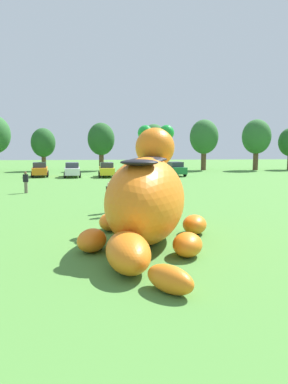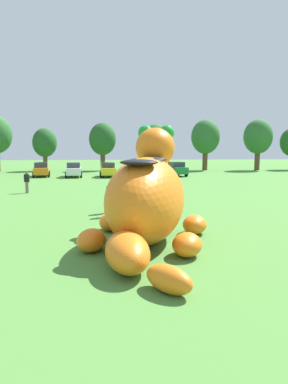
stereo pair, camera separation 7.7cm
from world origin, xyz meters
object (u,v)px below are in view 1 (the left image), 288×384
Objects in this scene: car_yellow at (107,170)px; car_black at (139,169)px; giant_inflatable_creature at (146,199)px; spectator_mid_field at (112,200)px; car_orange at (40,169)px; car_white at (72,170)px; spectator_near_inflatable at (109,198)px; spectator_wandering at (163,175)px; car_green at (175,169)px; spectator_by_cars at (26,182)px.

car_yellow is 0.98× the size of car_black.
spectator_mid_field is (-1.37, 5.35, -0.85)m from giant_inflatable_creature.
car_yellow is 3.95m from car_black.
spectator_mid_field is (8.82, -25.31, -0.01)m from car_orange.
spectator_near_inflatable is (4.74, -23.47, -0.01)m from car_white.
spectator_wandering is (1.74, -8.92, -0.01)m from car_black.
giant_inflatable_creature is 2.17× the size of car_black.
car_green is at bearing 5.87° from car_yellow.
car_green is (6.14, 30.59, -0.84)m from giant_inflatable_creature.
car_black is 23.96m from spectator_near_inflatable.
car_black is at bearing -2.74° from car_orange.
car_black is 0.99× the size of car_green.
car_white reaches higher than spectator_by_cars.
car_orange is at bearing 177.26° from car_black.
car_green reaches higher than spectator_by_cars.
spectator_by_cars is at bearing -153.48° from spectator_wandering.
car_yellow reaches higher than spectator_by_cars.
car_yellow is at bearing 94.23° from giant_inflatable_creature.
spectator_mid_field is at bearing -70.78° from car_orange.
spectator_near_inflatable is 15.64m from spectator_wandering.
car_yellow is 8.38m from car_green.
car_white is 12.43m from car_green.
giant_inflatable_creature is 29.83m from car_yellow.
car_yellow is 2.46× the size of spectator_mid_field.
spectator_near_inflatable is at bearing -97.83° from car_black.
car_black is at bearing 82.84° from spectator_mid_field.
car_white is at bearing -12.05° from car_orange.
spectator_mid_field is at bearing -107.04° from spectator_wandering.
car_black and car_green have the same top height.
car_orange and car_yellow have the same top height.
spectator_by_cars is (1.97, -15.33, -0.01)m from car_orange.
spectator_near_inflatable is at bearing 103.50° from giant_inflatable_creature.
giant_inflatable_creature reaches higher than spectator_near_inflatable.
car_white and car_green have the same top height.
car_black is (8.01, 0.27, 0.00)m from car_white.
car_white is at bearing 138.42° from spectator_wandering.
spectator_by_cars is at bearing -112.69° from car_yellow.
car_orange is 2.52× the size of spectator_wandering.
giant_inflatable_creature reaches higher than spectator_mid_field.
spectator_near_inflatable is at bearing -78.58° from car_white.
car_yellow and car_black have the same top height.
car_yellow is at bearing 123.54° from spectator_wandering.
giant_inflatable_creature is 21.47m from spectator_wandering.
car_white is at bearing 101.87° from giant_inflatable_creature.
spectator_mid_field is (4.90, -24.47, -0.01)m from car_white.
car_yellow is 2.46× the size of spectator_wandering.
car_green is at bearing 72.46° from spectator_near_inflatable.
car_yellow is 23.40m from spectator_near_inflatable.
spectator_near_inflatable is 1.00× the size of spectator_wandering.
spectator_by_cars is (-9.96, -14.76, -0.01)m from car_black.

